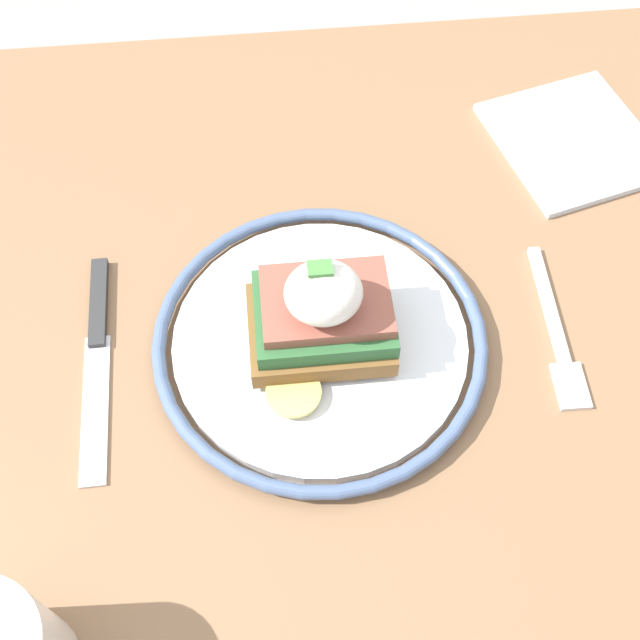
# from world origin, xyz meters

# --- Properties ---
(ground_plane) EXTENTS (6.00, 6.00, 0.00)m
(ground_plane) POSITION_xyz_m (0.00, 0.00, 0.00)
(ground_plane) COLOR #9E9993
(dining_table) EXTENTS (0.84, 0.65, 0.76)m
(dining_table) POSITION_xyz_m (0.00, 0.00, 0.61)
(dining_table) COLOR #846042
(dining_table) RESTS_ON ground_plane
(plate) EXTENTS (0.24, 0.24, 0.02)m
(plate) POSITION_xyz_m (-0.02, 0.03, 0.76)
(plate) COLOR silver
(plate) RESTS_ON dining_table
(sandwich) EXTENTS (0.10, 0.10, 0.08)m
(sandwich) POSITION_xyz_m (-0.02, 0.03, 0.80)
(sandwich) COLOR brown
(sandwich) RESTS_ON plate
(fork) EXTENTS (0.02, 0.14, 0.00)m
(fork) POSITION_xyz_m (-0.19, 0.04, 0.76)
(fork) COLOR silver
(fork) RESTS_ON dining_table
(knife) EXTENTS (0.02, 0.18, 0.01)m
(knife) POSITION_xyz_m (0.14, 0.02, 0.76)
(knife) COLOR #2D2D2D
(knife) RESTS_ON dining_table
(napkin) EXTENTS (0.16, 0.16, 0.01)m
(napkin) POSITION_xyz_m (-0.25, -0.15, 0.76)
(napkin) COLOR silver
(napkin) RESTS_ON dining_table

